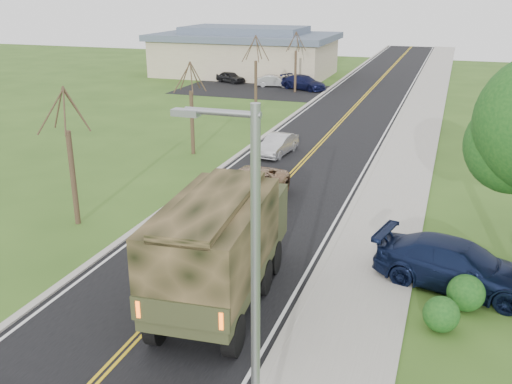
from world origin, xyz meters
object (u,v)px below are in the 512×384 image
at_px(suv_champagne, 246,188).
at_px(sedan_silver, 278,145).
at_px(pickup_navy, 458,266).
at_px(military_truck, 221,240).

bearing_deg(suv_champagne, sedan_silver, 103.23).
height_order(sedan_silver, pickup_navy, pickup_navy).
relative_size(military_truck, pickup_navy, 1.41).
height_order(military_truck, suv_champagne, military_truck).
bearing_deg(pickup_navy, suv_champagne, 74.08).
distance_m(suv_champagne, pickup_navy, 11.09).
distance_m(suv_champagne, sedan_silver, 8.80).
xyz_separation_m(suv_champagne, pickup_navy, (9.71, -5.36, 0.04)).
xyz_separation_m(military_truck, suv_champagne, (-2.42, 8.96, -1.46)).
relative_size(suv_champagne, sedan_silver, 1.45).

